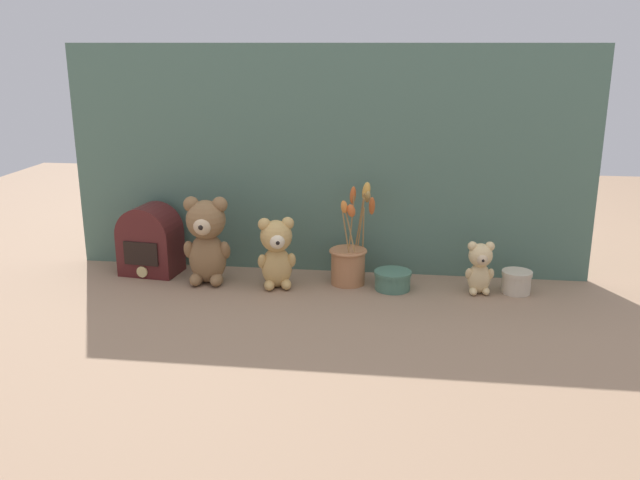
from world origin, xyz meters
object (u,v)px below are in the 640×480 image
(teddy_bear_small, at_px, (480,267))
(decorative_tin_short, at_px, (516,282))
(flower_vase, at_px, (349,259))
(decorative_tin_tall, at_px, (393,280))
(teddy_bear_medium, at_px, (277,251))
(vintage_radio, at_px, (150,241))
(teddy_bear_large, at_px, (207,238))

(teddy_bear_small, relative_size, decorative_tin_short, 1.78)
(flower_vase, xyz_separation_m, decorative_tin_short, (0.50, -0.02, -0.05))
(flower_vase, height_order, decorative_tin_tall, flower_vase)
(decorative_tin_tall, bearing_deg, flower_vase, 165.29)
(flower_vase, distance_m, decorative_tin_tall, 0.15)
(teddy_bear_medium, bearing_deg, decorative_tin_short, 3.48)
(teddy_bear_small, distance_m, vintage_radio, 1.04)
(teddy_bear_medium, xyz_separation_m, flower_vase, (0.22, 0.06, -0.03))
(teddy_bear_medium, bearing_deg, flower_vase, 15.89)
(teddy_bear_large, xyz_separation_m, teddy_bear_medium, (0.22, -0.01, -0.03))
(teddy_bear_small, height_order, decorative_tin_tall, teddy_bear_small)
(teddy_bear_medium, distance_m, flower_vase, 0.23)
(teddy_bear_small, xyz_separation_m, decorative_tin_tall, (-0.26, -0.00, -0.05))
(teddy_bear_large, distance_m, teddy_bear_small, 0.83)
(teddy_bear_large, relative_size, decorative_tin_short, 3.05)
(flower_vase, height_order, decorative_tin_short, flower_vase)
(teddy_bear_small, xyz_separation_m, vintage_radio, (-1.04, 0.05, 0.02))
(vintage_radio, bearing_deg, decorative_tin_short, -1.78)
(teddy_bear_medium, distance_m, teddy_bear_small, 0.61)
(decorative_tin_tall, bearing_deg, teddy_bear_small, 0.13)
(teddy_bear_small, bearing_deg, teddy_bear_medium, -177.54)
(teddy_bear_large, relative_size, teddy_bear_small, 1.71)
(teddy_bear_large, height_order, vintage_radio, teddy_bear_large)
(teddy_bear_medium, relative_size, flower_vase, 0.69)
(teddy_bear_small, distance_m, flower_vase, 0.39)
(vintage_radio, relative_size, decorative_tin_short, 2.52)
(vintage_radio, distance_m, decorative_tin_short, 1.15)
(decorative_tin_tall, bearing_deg, decorative_tin_short, 2.84)
(teddy_bear_medium, bearing_deg, teddy_bear_small, 2.46)
(teddy_bear_large, relative_size, vintage_radio, 1.21)
(teddy_bear_medium, relative_size, decorative_tin_short, 2.44)
(teddy_bear_large, height_order, teddy_bear_small, teddy_bear_large)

